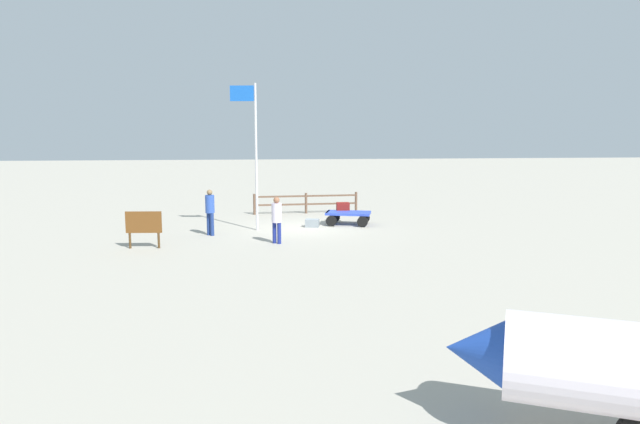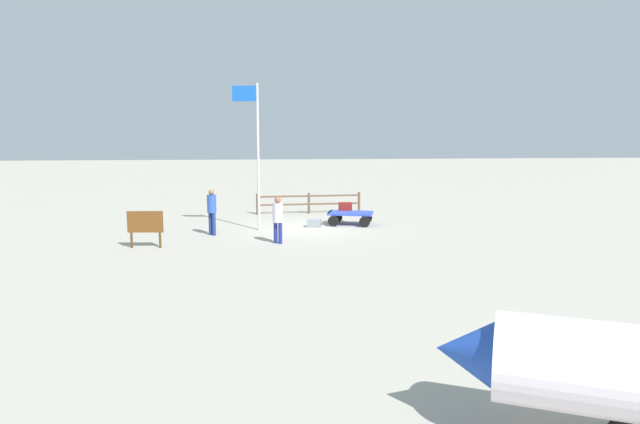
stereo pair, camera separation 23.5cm
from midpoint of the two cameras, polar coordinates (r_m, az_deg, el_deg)
ground_plane at (r=23.26m, az=-1.15°, el=-1.61°), size 120.00×120.00×0.00m
luggage_cart at (r=24.02m, az=3.33°, el=-0.32°), size 2.09×1.65×0.55m
suitcase_navy at (r=24.53m, az=2.85°, el=0.58°), size 0.56×0.37×0.33m
suitcase_dark at (r=23.44m, az=-0.29°, el=-1.13°), size 0.63×0.49×0.33m
worker_lead at (r=19.92m, az=-3.96°, el=-0.44°), size 0.50×0.50×1.66m
worker_trailing at (r=21.83m, az=-10.58°, el=0.35°), size 0.49×0.49×1.76m
flagpole at (r=22.55m, az=-6.29°, el=6.89°), size 1.03×0.18×5.81m
signboard at (r=19.98m, az=-16.94°, el=-1.16°), size 1.21×0.15×1.26m
wooden_fence at (r=27.35m, az=-0.88°, el=1.09°), size 5.10×0.42×1.00m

